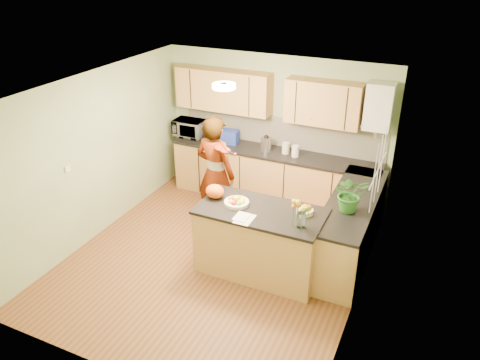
% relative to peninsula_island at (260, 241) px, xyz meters
% --- Properties ---
extents(floor, '(4.50, 4.50, 0.00)m').
position_rel_peninsula_island_xyz_m(floor, '(-0.66, -0.01, -0.48)').
color(floor, '#583919').
rests_on(floor, ground).
extents(ceiling, '(4.00, 4.50, 0.02)m').
position_rel_peninsula_island_xyz_m(ceiling, '(-0.66, -0.01, 2.02)').
color(ceiling, white).
rests_on(ceiling, wall_back).
extents(wall_back, '(4.00, 0.02, 2.50)m').
position_rel_peninsula_island_xyz_m(wall_back, '(-0.66, 2.24, 0.77)').
color(wall_back, gray).
rests_on(wall_back, floor).
extents(wall_front, '(4.00, 0.02, 2.50)m').
position_rel_peninsula_island_xyz_m(wall_front, '(-0.66, -2.26, 0.77)').
color(wall_front, gray).
rests_on(wall_front, floor).
extents(wall_left, '(0.02, 4.50, 2.50)m').
position_rel_peninsula_island_xyz_m(wall_left, '(-2.66, -0.01, 0.77)').
color(wall_left, gray).
rests_on(wall_left, floor).
extents(wall_right, '(0.02, 4.50, 2.50)m').
position_rel_peninsula_island_xyz_m(wall_right, '(1.34, -0.01, 0.77)').
color(wall_right, gray).
rests_on(wall_right, floor).
extents(back_counter, '(3.64, 0.62, 0.94)m').
position_rel_peninsula_island_xyz_m(back_counter, '(-0.56, 1.94, -0.01)').
color(back_counter, '#A57042').
rests_on(back_counter, floor).
extents(right_counter, '(0.62, 2.24, 0.94)m').
position_rel_peninsula_island_xyz_m(right_counter, '(1.04, 0.84, -0.01)').
color(right_counter, '#A57042').
rests_on(right_counter, floor).
extents(splashback, '(3.60, 0.02, 0.52)m').
position_rel_peninsula_island_xyz_m(splashback, '(-0.56, 2.23, 0.72)').
color(splashback, silver).
rests_on(splashback, back_counter).
extents(upper_cabinets, '(3.20, 0.34, 0.70)m').
position_rel_peninsula_island_xyz_m(upper_cabinets, '(-0.83, 2.07, 1.37)').
color(upper_cabinets, '#A57042').
rests_on(upper_cabinets, wall_back).
extents(boiler, '(0.40, 0.30, 0.86)m').
position_rel_peninsula_island_xyz_m(boiler, '(1.04, 2.08, 1.41)').
color(boiler, silver).
rests_on(boiler, wall_back).
extents(window_right, '(0.01, 1.30, 1.05)m').
position_rel_peninsula_island_xyz_m(window_right, '(1.33, 0.59, 1.07)').
color(window_right, silver).
rests_on(window_right, wall_right).
extents(light_switch, '(0.02, 0.09, 0.09)m').
position_rel_peninsula_island_xyz_m(light_switch, '(-2.64, -0.61, 0.82)').
color(light_switch, silver).
rests_on(light_switch, wall_left).
extents(ceiling_lamp, '(0.30, 0.30, 0.07)m').
position_rel_peninsula_island_xyz_m(ceiling_lamp, '(-0.66, 0.29, 1.98)').
color(ceiling_lamp, '#FFEABF').
rests_on(ceiling_lamp, ceiling).
extents(peninsula_island, '(1.68, 0.86, 0.96)m').
position_rel_peninsula_island_xyz_m(peninsula_island, '(0.00, 0.00, 0.00)').
color(peninsula_island, '#A57042').
rests_on(peninsula_island, floor).
extents(fruit_dish, '(0.33, 0.33, 0.12)m').
position_rel_peninsula_island_xyz_m(fruit_dish, '(-0.35, 0.00, 0.53)').
color(fruit_dish, beige).
rests_on(fruit_dish, peninsula_island).
extents(orange_bowl, '(0.21, 0.21, 0.12)m').
position_rel_peninsula_island_xyz_m(orange_bowl, '(0.55, 0.15, 0.53)').
color(orange_bowl, beige).
rests_on(orange_bowl, peninsula_island).
extents(flower_vase, '(0.24, 0.24, 0.44)m').
position_rel_peninsula_island_xyz_m(flower_vase, '(0.60, -0.18, 0.77)').
color(flower_vase, silver).
rests_on(flower_vase, peninsula_island).
extents(orange_bag, '(0.32, 0.30, 0.19)m').
position_rel_peninsula_island_xyz_m(orange_bag, '(-0.70, 0.05, 0.58)').
color(orange_bag, orange).
rests_on(orange_bag, peninsula_island).
extents(papers, '(0.21, 0.29, 0.01)m').
position_rel_peninsula_island_xyz_m(papers, '(-0.10, -0.30, 0.49)').
color(papers, silver).
rests_on(papers, peninsula_island).
extents(violinist, '(0.74, 0.55, 1.86)m').
position_rel_peninsula_island_xyz_m(violinist, '(-1.07, 0.78, 0.45)').
color(violinist, '#E5B58C').
rests_on(violinist, floor).
extents(violin, '(0.63, 0.54, 0.16)m').
position_rel_peninsula_island_xyz_m(violin, '(-0.87, 0.56, 1.00)').
color(violin, '#4C0E04').
rests_on(violin, violinist).
extents(microwave, '(0.56, 0.38, 0.31)m').
position_rel_peninsula_island_xyz_m(microwave, '(-2.22, 1.98, 0.61)').
color(microwave, silver).
rests_on(microwave, back_counter).
extents(blue_box, '(0.32, 0.25, 0.24)m').
position_rel_peninsula_island_xyz_m(blue_box, '(-1.41, 1.98, 0.58)').
color(blue_box, '#213597').
rests_on(blue_box, back_counter).
extents(kettle, '(0.18, 0.18, 0.33)m').
position_rel_peninsula_island_xyz_m(kettle, '(-0.69, 1.92, 0.59)').
color(kettle, '#B5B5BA').
rests_on(kettle, back_counter).
extents(jar_cream, '(0.15, 0.15, 0.19)m').
position_rel_peninsula_island_xyz_m(jar_cream, '(-0.36, 1.96, 0.55)').
color(jar_cream, beige).
rests_on(jar_cream, back_counter).
extents(jar_white, '(0.15, 0.15, 0.19)m').
position_rel_peninsula_island_xyz_m(jar_white, '(-0.17, 1.90, 0.55)').
color(jar_white, silver).
rests_on(jar_white, back_counter).
extents(potted_plant, '(0.56, 0.53, 0.50)m').
position_rel_peninsula_island_xyz_m(potted_plant, '(1.04, 0.50, 0.71)').
color(potted_plant, '#296822').
rests_on(potted_plant, right_counter).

